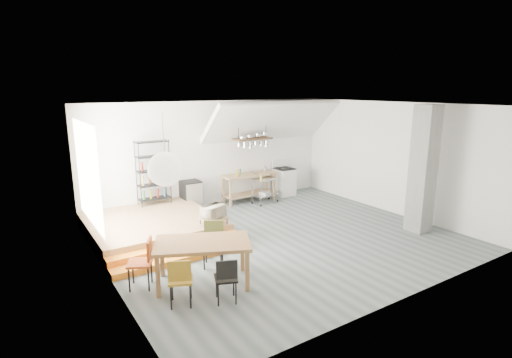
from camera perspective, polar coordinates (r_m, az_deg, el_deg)
floor at (r=9.87m, az=3.36°, el=-8.39°), size 8.00×8.00×0.00m
wall_back at (r=12.35m, az=-6.20°, el=3.61°), size 8.00×0.04×3.20m
wall_left at (r=7.79m, az=-20.96°, el=-2.71°), size 0.04×7.00×3.20m
wall_right at (r=12.18m, az=18.85°, el=2.86°), size 0.04×7.00×3.20m
ceiling at (r=9.20m, az=3.63°, el=10.51°), size 8.00×7.00×0.02m
slope_ceiling at (r=12.64m, az=2.32°, el=8.23°), size 4.40×1.44×1.32m
window_pane at (r=9.19m, az=-22.95°, el=0.69°), size 0.02×2.50×2.20m
platform at (r=10.42m, az=-14.62°, el=-6.47°), size 3.00×3.00×0.40m
step_lower at (r=8.75m, az=-10.41°, el=-11.00°), size 3.00×0.35×0.13m
step_upper at (r=9.03m, az=-11.30°, el=-9.82°), size 3.00×0.35×0.27m
concrete_column at (r=10.75m, az=22.76°, el=1.27°), size 0.50×0.50×3.20m
kitchen_counter at (r=12.77m, az=-0.97°, el=-0.47°), size 1.80×0.60×0.91m
stove at (r=13.58m, az=4.03°, el=-0.31°), size 0.60×0.60×1.18m
pot_rack at (r=12.35m, az=-0.33°, el=5.45°), size 1.20×0.50×1.43m
wire_shelving at (r=11.37m, az=-14.49°, el=1.07°), size 0.88×0.38×1.80m
microwave_shelf at (r=9.60m, az=-6.07°, el=-5.60°), size 0.60×0.40×0.16m
paper_lantern at (r=7.11m, az=-12.86°, el=1.36°), size 0.60×0.60×0.60m
dining_table at (r=7.51m, az=-7.66°, el=-9.50°), size 1.98×1.61×0.82m
chair_mustard at (r=6.90m, az=-10.78°, el=-13.71°), size 0.53×0.53×0.87m
chair_black at (r=6.92m, az=-4.27°, el=-13.69°), size 0.49×0.49×0.82m
chair_olive at (r=8.30m, az=-6.10°, el=-8.57°), size 0.58×0.58×0.92m
chair_red at (r=7.65m, az=-15.74°, el=-10.92°), size 0.57×0.57×0.93m
rolling_cart at (r=12.59m, az=1.29°, el=-1.17°), size 0.87×0.59×0.80m
mini_fridge at (r=11.95m, az=-9.26°, el=-2.42°), size 0.54×0.54×0.91m
microwave at (r=9.54m, az=-6.10°, el=-4.65°), size 0.63×0.52×0.30m
bowl at (r=12.73m, az=-0.34°, el=0.93°), size 0.24×0.24×0.05m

